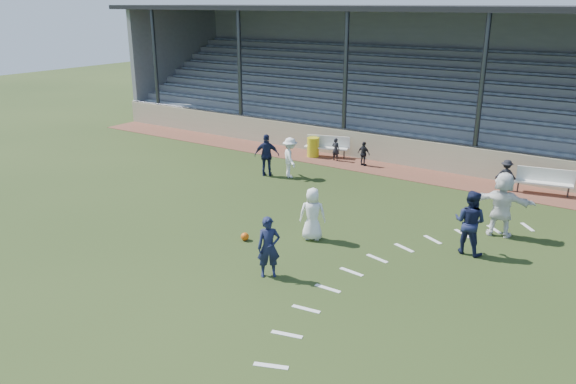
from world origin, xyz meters
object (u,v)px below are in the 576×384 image
object	(u,v)px
football	(245,237)
player_white_lead	(312,214)
bench_left	(327,144)
bench_right	(545,179)
player_navy_lead	(269,247)
trash_bin	(313,147)

from	to	relation	value
football	player_white_lead	xyz separation A→B (m)	(1.62, 1.21, 0.68)
bench_left	football	world-z (taller)	bench_left
football	bench_left	bearing A→B (deg)	105.75
bench_right	player_navy_lead	xyz separation A→B (m)	(-4.65, -10.99, 0.23)
bench_left	player_white_lead	xyz separation A→B (m)	(4.35, -8.49, 0.22)
bench_right	football	size ratio (longest dim) A/B	8.38
trash_bin	football	xyz separation A→B (m)	(3.26, -9.32, -0.34)
bench_left	football	size ratio (longest dim) A/B	8.35
football	player_white_lead	world-z (taller)	player_white_lead
player_navy_lead	trash_bin	bearing A→B (deg)	74.14
bench_right	football	distance (m)	11.58
bench_right	player_white_lead	world-z (taller)	player_white_lead
football	bench_right	bearing A→B (deg)	55.36
bench_left	player_white_lead	size ratio (longest dim) A/B	1.27
trash_bin	player_white_lead	world-z (taller)	player_white_lead
bench_right	trash_bin	world-z (taller)	bench_right
football	player_navy_lead	xyz separation A→B (m)	(1.93, -1.47, 0.69)
bench_left	trash_bin	world-z (taller)	bench_left
player_navy_lead	player_white_lead	bearing A→B (deg)	55.08
trash_bin	football	size ratio (longest dim) A/B	3.62
trash_bin	player_white_lead	size ratio (longest dim) A/B	0.55
bench_left	trash_bin	distance (m)	0.66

